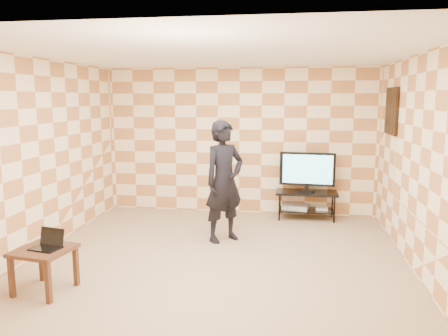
{
  "coord_description": "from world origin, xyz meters",
  "views": [
    {
      "loc": [
        0.94,
        -5.54,
        2.15
      ],
      "look_at": [
        0.0,
        0.6,
        1.15
      ],
      "focal_mm": 35.0,
      "sensor_mm": 36.0,
      "label": 1
    }
  ],
  "objects_px": {
    "tv_stand": "(306,199)",
    "person": "(224,181)",
    "side_table": "(44,256)",
    "tv": "(307,170)"
  },
  "relations": [
    {
      "from": "tv_stand",
      "to": "person",
      "type": "height_order",
      "value": "person"
    },
    {
      "from": "tv_stand",
      "to": "person",
      "type": "xyz_separation_m",
      "value": [
        -1.28,
        -1.4,
        0.55
      ]
    },
    {
      "from": "side_table",
      "to": "person",
      "type": "xyz_separation_m",
      "value": [
        1.71,
        2.08,
        0.5
      ]
    },
    {
      "from": "tv_stand",
      "to": "side_table",
      "type": "bearing_deg",
      "value": -130.72
    },
    {
      "from": "tv_stand",
      "to": "person",
      "type": "relative_size",
      "value": 0.59
    },
    {
      "from": "person",
      "to": "side_table",
      "type": "bearing_deg",
      "value": -173.39
    },
    {
      "from": "tv_stand",
      "to": "side_table",
      "type": "relative_size",
      "value": 1.67
    },
    {
      "from": "tv",
      "to": "side_table",
      "type": "relative_size",
      "value": 1.5
    },
    {
      "from": "person",
      "to": "tv",
      "type": "bearing_deg",
      "value": 3.63
    },
    {
      "from": "side_table",
      "to": "person",
      "type": "bearing_deg",
      "value": 50.48
    }
  ]
}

